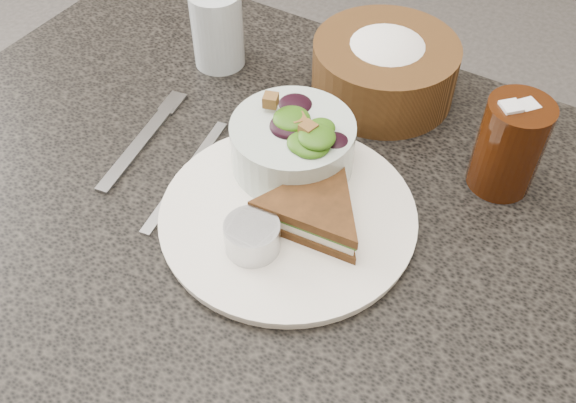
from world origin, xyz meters
The scene contains 11 objects.
dining_table centered at (0.00, 0.00, 0.38)m, with size 1.00×0.70×0.75m, color black.
dinner_plate centered at (0.02, -0.01, 0.76)m, with size 0.28×0.28×0.01m, color silver.
sandwich centered at (0.05, -0.01, 0.78)m, with size 0.14×0.14×0.04m, color #4D2B13, non-canonical shape.
salad_bowl centered at (-0.01, 0.06, 0.80)m, with size 0.14×0.14×0.08m, color #ADBFB7, non-canonical shape.
dressing_ramekin centered at (0.01, -0.07, 0.78)m, with size 0.06×0.06×0.03m, color #AFB1B4.
orange_wedge centered at (0.02, 0.04, 0.77)m, with size 0.06×0.06×0.03m, color orange.
fork centered at (-0.20, 0.00, 0.75)m, with size 0.02×0.17×0.00m, color #989A9E.
knife centered at (-0.12, -0.02, 0.75)m, with size 0.01×0.20×0.00m, color #AFB1B4.
bread_basket centered at (0.01, 0.24, 0.80)m, with size 0.19×0.19×0.11m, color #553418, non-canonical shape.
cola_glass centered at (0.20, 0.17, 0.81)m, with size 0.07×0.07×0.13m, color black, non-canonical shape.
water_glass centered at (-0.21, 0.19, 0.80)m, with size 0.07×0.07×0.11m, color #AEBAC1.
Camera 1 is at (0.26, -0.41, 1.29)m, focal length 40.00 mm.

